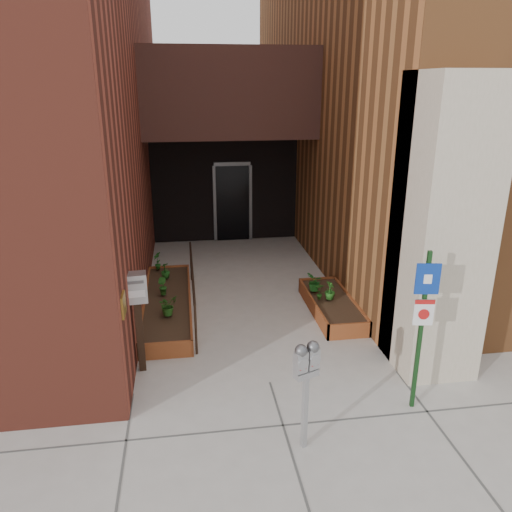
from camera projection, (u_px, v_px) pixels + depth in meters
name	position (u px, v px, depth m)	size (l,w,h in m)	color
ground	(270.00, 382.00, 7.44)	(80.00, 80.00, 0.00)	#9E9991
architecture	(216.00, 50.00, 12.22)	(20.00, 14.60, 10.00)	maroon
planter_left	(168.00, 305.00, 9.71)	(0.90, 3.60, 0.30)	brown
planter_right	(332.00, 306.00, 9.68)	(0.80, 2.20, 0.30)	brown
handrail	(192.00, 276.00, 9.53)	(0.04, 3.34, 0.90)	black
parking_meter	(306.00, 368.00, 5.78)	(0.33, 0.22, 1.43)	#9C9C9E
sign_post	(423.00, 315.00, 6.44)	(0.31, 0.09, 2.27)	#133515
payment_dropbox	(137.00, 302.00, 7.40)	(0.34, 0.27, 1.61)	black
shrub_left_a	(168.00, 305.00, 8.88)	(0.33, 0.33, 0.37)	#225518
shrub_left_b	(162.00, 286.00, 9.74)	(0.19, 0.19, 0.34)	#1D4F16
shrub_left_c	(165.00, 270.00, 10.58)	(0.19, 0.19, 0.33)	#184F16
shrub_left_d	(157.00, 261.00, 11.05)	(0.21, 0.21, 0.40)	#1B5F1B
shrub_right_a	(330.00, 290.00, 9.53)	(0.20, 0.20, 0.35)	#215919
shrub_right_b	(320.00, 291.00, 9.53)	(0.17, 0.17, 0.33)	#215919
shrub_right_c	(315.00, 282.00, 9.89)	(0.34, 0.34, 0.38)	#1A5C1B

